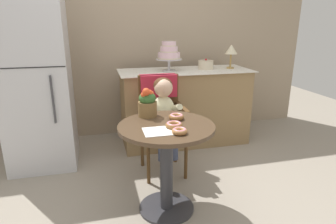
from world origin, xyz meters
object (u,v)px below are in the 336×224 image
object	(u,v)px
donut_front	(174,125)
refrigerator	(37,85)
donut_mid	(176,117)
flower_vase	(147,103)
wicker_chair	(160,108)
round_layer_cake	(206,65)
donut_side	(180,131)
seated_child	(164,109)
table_lamp	(231,50)
tiered_cake_stand	(169,53)
cafe_table	(166,151)

from	to	relation	value
donut_front	refrigerator	distance (m)	1.60
donut_mid	flower_vase	world-z (taller)	flower_vase
wicker_chair	round_layer_cake	distance (m)	0.99
wicker_chair	donut_side	distance (m)	0.90
seated_child	table_lamp	size ratio (longest dim) A/B	2.55
tiered_cake_stand	donut_mid	bearing A→B (deg)	-101.57
round_layer_cake	donut_front	bearing A→B (deg)	-119.01
donut_mid	flower_vase	distance (m)	0.26
seated_child	table_lamp	distance (m)	1.34
donut_side	round_layer_cake	bearing A→B (deg)	63.16
cafe_table	donut_mid	bearing A→B (deg)	44.49
flower_vase	cafe_table	bearing A→B (deg)	-67.62
wicker_chair	flower_vase	bearing A→B (deg)	-114.27
cafe_table	table_lamp	xyz separation A→B (m)	(1.12, 1.30, 0.61)
donut_front	donut_side	xyz separation A→B (m)	(0.01, -0.12, -0.00)
refrigerator	donut_front	bearing A→B (deg)	-47.09
cafe_table	round_layer_cake	bearing A→B (deg)	58.49
donut_side	table_lamp	size ratio (longest dim) A/B	0.38
round_layer_cake	tiered_cake_stand	bearing A→B (deg)	-176.88
donut_mid	refrigerator	size ratio (longest dim) A/B	0.07
cafe_table	flower_vase	bearing A→B (deg)	112.38
seated_child	flower_vase	world-z (taller)	flower_vase
cafe_table	flower_vase	size ratio (longest dim) A/B	2.97
wicker_chair	flower_vase	world-z (taller)	flower_vase
donut_mid	tiered_cake_stand	size ratio (longest dim) A/B	0.35
donut_front	flower_vase	bearing A→B (deg)	113.83
seated_child	refrigerator	xyz separation A→B (m)	(-1.16, 0.56, 0.17)
donut_mid	seated_child	bearing A→B (deg)	89.15
seated_child	donut_front	distance (m)	0.62
donut_side	round_layer_cake	size ratio (longest dim) A/B	0.59
donut_front	table_lamp	size ratio (longest dim) A/B	0.43
seated_child	donut_mid	distance (m)	0.44
round_layer_cake	refrigerator	bearing A→B (deg)	-173.10
flower_vase	table_lamp	bearing A→B (deg)	41.13
seated_child	donut_mid	world-z (taller)	seated_child
flower_vase	tiered_cake_stand	xyz separation A→B (m)	(0.45, 1.06, 0.27)
donut_mid	round_layer_cake	size ratio (longest dim) A/B	0.65
wicker_chair	table_lamp	distance (m)	1.27
wicker_chair	table_lamp	bearing A→B (deg)	30.98
cafe_table	tiered_cake_stand	xyz separation A→B (m)	(0.35, 1.30, 0.59)
flower_vase	table_lamp	world-z (taller)	table_lamp
cafe_table	flower_vase	world-z (taller)	flower_vase
cafe_table	round_layer_cake	size ratio (longest dim) A/B	3.99
cafe_table	donut_front	distance (m)	0.25
table_lamp	round_layer_cake	bearing A→B (deg)	175.42
wicker_chair	donut_mid	xyz separation A→B (m)	(-0.01, -0.59, 0.10)
wicker_chair	donut_mid	distance (m)	0.60
cafe_table	refrigerator	world-z (taller)	refrigerator
wicker_chair	donut_side	size ratio (longest dim) A/B	8.92
refrigerator	cafe_table	bearing A→B (deg)	-46.33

